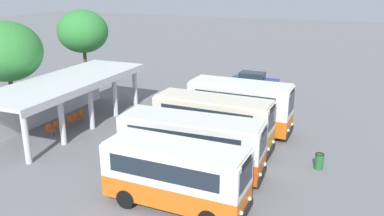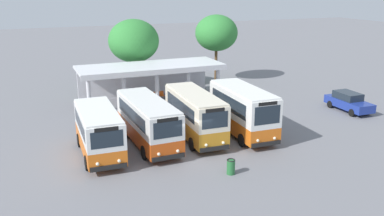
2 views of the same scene
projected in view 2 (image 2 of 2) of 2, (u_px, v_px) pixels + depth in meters
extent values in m
plane|color=slate|center=(188.00, 154.00, 27.31)|extent=(180.00, 180.00, 0.00)
cylinder|color=black|center=(123.00, 158.00, 25.63)|extent=(0.25, 0.91, 0.90)
cylinder|color=black|center=(87.00, 163.00, 24.91)|extent=(0.25, 0.91, 0.90)
cylinder|color=black|center=(111.00, 136.00, 29.26)|extent=(0.25, 0.91, 0.90)
cylinder|color=black|center=(79.00, 140.00, 28.54)|extent=(0.25, 0.91, 0.90)
cube|color=orange|center=(99.00, 142.00, 26.96)|extent=(2.43, 6.58, 1.03)
cube|color=white|center=(98.00, 123.00, 26.60)|extent=(2.43, 6.58, 1.51)
cube|color=white|center=(97.00, 111.00, 26.37)|extent=(2.35, 6.38, 0.12)
cube|color=black|center=(109.00, 168.00, 24.11)|extent=(2.13, 0.16, 0.28)
cube|color=#1E2833|center=(107.00, 139.00, 23.67)|extent=(1.84, 0.10, 0.98)
cube|color=black|center=(106.00, 129.00, 23.51)|extent=(1.34, 0.09, 0.24)
cube|color=#1E2833|center=(115.00, 120.00, 27.05)|extent=(0.19, 5.21, 0.83)
cube|color=#1E2833|center=(80.00, 124.00, 26.30)|extent=(0.19, 5.21, 0.83)
sphere|color=#EAEACC|center=(119.00, 161.00, 24.24)|extent=(0.20, 0.20, 0.20)
sphere|color=#EAEACC|center=(98.00, 164.00, 23.82)|extent=(0.20, 0.20, 0.20)
cylinder|color=black|center=(176.00, 147.00, 27.26)|extent=(0.25, 0.91, 0.90)
cylinder|color=black|center=(144.00, 153.00, 26.43)|extent=(0.25, 0.91, 0.90)
cylinder|color=black|center=(152.00, 126.00, 31.43)|extent=(0.25, 0.91, 0.90)
cylinder|color=black|center=(124.00, 130.00, 30.60)|extent=(0.25, 0.91, 0.90)
cube|color=#D14C14|center=(148.00, 132.00, 28.80)|extent=(2.44, 7.73, 1.07)
cube|color=silver|center=(148.00, 113.00, 28.43)|extent=(2.44, 7.73, 1.56)
cube|color=silver|center=(147.00, 101.00, 28.19)|extent=(2.37, 7.50, 0.12)
cube|color=black|center=(169.00, 157.00, 25.52)|extent=(2.11, 0.16, 0.28)
cube|color=#1E2833|center=(168.00, 130.00, 25.07)|extent=(1.82, 0.10, 1.02)
cube|color=black|center=(168.00, 120.00, 24.89)|extent=(1.34, 0.09, 0.24)
cube|color=#1E2833|center=(163.00, 110.00, 28.93)|extent=(0.21, 6.13, 0.86)
cube|color=#1E2833|center=(131.00, 114.00, 28.07)|extent=(0.21, 6.13, 0.86)
sphere|color=#EAEACC|center=(178.00, 151.00, 25.68)|extent=(0.20, 0.20, 0.20)
sphere|color=#EAEACC|center=(159.00, 154.00, 25.21)|extent=(0.20, 0.20, 0.20)
cylinder|color=black|center=(221.00, 140.00, 28.51)|extent=(0.25, 0.91, 0.90)
cylinder|color=black|center=(192.00, 144.00, 27.83)|extent=(0.25, 0.91, 0.90)
cylinder|color=black|center=(197.00, 121.00, 32.51)|extent=(0.25, 0.91, 0.90)
cylinder|color=black|center=(172.00, 124.00, 31.83)|extent=(0.25, 0.91, 0.90)
cube|color=orange|center=(195.00, 125.00, 30.02)|extent=(2.39, 7.23, 1.16)
cube|color=beige|center=(195.00, 106.00, 29.63)|extent=(2.39, 7.23, 1.63)
cube|color=beige|center=(195.00, 94.00, 29.38)|extent=(2.32, 7.02, 0.12)
cube|color=black|center=(215.00, 149.00, 26.90)|extent=(2.04, 0.17, 0.28)
cube|color=#1E2833|center=(215.00, 120.00, 26.41)|extent=(1.76, 0.11, 1.06)
cube|color=black|center=(215.00, 110.00, 26.23)|extent=(1.29, 0.10, 0.24)
cube|color=#1E2833|center=(208.00, 104.00, 30.06)|extent=(0.24, 5.73, 0.89)
cube|color=#1E2833|center=(180.00, 106.00, 29.35)|extent=(0.24, 5.73, 0.89)
sphere|color=#EAEACC|center=(223.00, 143.00, 27.02)|extent=(0.20, 0.20, 0.20)
sphere|color=#EAEACC|center=(206.00, 145.00, 26.62)|extent=(0.20, 0.20, 0.20)
cylinder|color=black|center=(270.00, 136.00, 29.25)|extent=(0.25, 0.91, 0.90)
cylinder|color=black|center=(242.00, 140.00, 28.52)|extent=(0.25, 0.91, 0.90)
cylinder|color=black|center=(242.00, 119.00, 33.05)|extent=(0.25, 0.91, 0.90)
cylinder|color=black|center=(217.00, 122.00, 32.32)|extent=(0.25, 0.91, 0.90)
cube|color=orange|center=(242.00, 122.00, 30.65)|extent=(2.47, 6.89, 1.10)
cube|color=white|center=(243.00, 103.00, 30.23)|extent=(2.47, 6.89, 1.89)
cube|color=white|center=(243.00, 89.00, 29.95)|extent=(2.40, 6.69, 0.12)
cube|color=black|center=(266.00, 144.00, 27.67)|extent=(2.15, 0.17, 0.28)
cube|color=#1E2833|center=(267.00, 115.00, 27.16)|extent=(1.86, 0.11, 1.23)
cube|color=black|center=(268.00, 104.00, 26.95)|extent=(1.36, 0.09, 0.24)
cube|color=#1E2833|center=(256.00, 100.00, 30.69)|extent=(0.21, 5.46, 1.04)
cube|color=#1E2833|center=(228.00, 103.00, 29.93)|extent=(0.21, 5.46, 1.04)
sphere|color=#EAEACC|center=(275.00, 138.00, 27.81)|extent=(0.20, 0.20, 0.20)
sphere|color=#EAEACC|center=(258.00, 141.00, 27.39)|extent=(0.20, 0.20, 0.20)
cylinder|color=black|center=(368.00, 111.00, 35.64)|extent=(0.19, 0.64, 0.64)
cylinder|color=black|center=(352.00, 113.00, 35.06)|extent=(0.19, 0.64, 0.64)
cylinder|color=black|center=(345.00, 102.00, 38.11)|extent=(0.19, 0.64, 0.64)
cylinder|color=black|center=(330.00, 104.00, 37.53)|extent=(0.19, 0.64, 0.64)
cube|color=navy|center=(349.00, 104.00, 36.48)|extent=(1.84, 4.49, 0.70)
cube|color=#1E2833|center=(348.00, 96.00, 36.50)|extent=(1.54, 2.34, 0.60)
cylinder|color=silver|center=(89.00, 95.00, 35.66)|extent=(0.36, 0.36, 3.20)
cylinder|color=silver|center=(124.00, 91.00, 36.76)|extent=(0.36, 0.36, 3.20)
cylinder|color=silver|center=(157.00, 88.00, 37.86)|extent=(0.36, 0.36, 3.20)
cylinder|color=silver|center=(188.00, 85.00, 38.95)|extent=(0.36, 0.36, 3.20)
cylinder|color=silver|center=(218.00, 83.00, 40.05)|extent=(0.36, 0.36, 3.20)
cube|color=silver|center=(145.00, 79.00, 41.38)|extent=(12.84, 0.20, 3.20)
cube|color=silver|center=(150.00, 66.00, 39.05)|extent=(13.34, 4.87, 0.20)
cube|color=silver|center=(158.00, 73.00, 37.00)|extent=(13.34, 0.10, 0.28)
cylinder|color=slate|center=(130.00, 102.00, 38.74)|extent=(0.03, 0.03, 0.44)
cylinder|color=slate|center=(127.00, 102.00, 38.60)|extent=(0.03, 0.03, 0.44)
cylinder|color=slate|center=(129.00, 101.00, 39.05)|extent=(0.03, 0.03, 0.44)
cylinder|color=slate|center=(126.00, 101.00, 38.91)|extent=(0.03, 0.03, 0.44)
cube|color=#D85919|center=(128.00, 99.00, 38.76)|extent=(0.45, 0.45, 0.04)
cube|color=#D85919|center=(127.00, 96.00, 38.88)|extent=(0.44, 0.05, 0.40)
cylinder|color=slate|center=(137.00, 101.00, 38.94)|extent=(0.03, 0.03, 0.44)
cylinder|color=slate|center=(134.00, 101.00, 38.80)|extent=(0.03, 0.03, 0.44)
cylinder|color=slate|center=(136.00, 100.00, 39.25)|extent=(0.03, 0.03, 0.44)
cylinder|color=slate|center=(133.00, 101.00, 39.11)|extent=(0.03, 0.03, 0.44)
cube|color=#D85919|center=(135.00, 98.00, 38.96)|extent=(0.45, 0.45, 0.04)
cube|color=#D85919|center=(134.00, 96.00, 39.08)|extent=(0.44, 0.05, 0.40)
cylinder|color=slate|center=(144.00, 100.00, 39.20)|extent=(0.03, 0.03, 0.44)
cylinder|color=slate|center=(141.00, 101.00, 39.06)|extent=(0.03, 0.03, 0.44)
cylinder|color=slate|center=(143.00, 99.00, 39.51)|extent=(0.03, 0.03, 0.44)
cylinder|color=slate|center=(140.00, 100.00, 39.37)|extent=(0.03, 0.03, 0.44)
cube|color=#D85919|center=(142.00, 98.00, 39.22)|extent=(0.45, 0.45, 0.04)
cube|color=#D85919|center=(141.00, 95.00, 39.34)|extent=(0.44, 0.05, 0.40)
cylinder|color=slate|center=(151.00, 100.00, 39.36)|extent=(0.03, 0.03, 0.44)
cylinder|color=slate|center=(148.00, 100.00, 39.22)|extent=(0.03, 0.03, 0.44)
cylinder|color=slate|center=(150.00, 99.00, 39.67)|extent=(0.03, 0.03, 0.44)
cylinder|color=slate|center=(147.00, 99.00, 39.53)|extent=(0.03, 0.03, 0.44)
cube|color=#D85919|center=(149.00, 97.00, 39.38)|extent=(0.45, 0.45, 0.04)
cube|color=#D85919|center=(148.00, 95.00, 39.49)|extent=(0.44, 0.05, 0.40)
cylinder|color=slate|center=(158.00, 99.00, 39.63)|extent=(0.03, 0.03, 0.44)
cylinder|color=slate|center=(154.00, 99.00, 39.49)|extent=(0.03, 0.03, 0.44)
cylinder|color=slate|center=(157.00, 98.00, 39.93)|extent=(0.03, 0.03, 0.44)
cylinder|color=slate|center=(153.00, 99.00, 39.80)|extent=(0.03, 0.03, 0.44)
cube|color=#D85919|center=(156.00, 96.00, 39.64)|extent=(0.45, 0.45, 0.04)
cube|color=#D85919|center=(155.00, 94.00, 39.76)|extent=(0.44, 0.05, 0.40)
cylinder|color=slate|center=(165.00, 98.00, 39.90)|extent=(0.03, 0.03, 0.44)
cylinder|color=slate|center=(161.00, 99.00, 39.76)|extent=(0.03, 0.03, 0.44)
cylinder|color=slate|center=(163.00, 97.00, 40.21)|extent=(0.03, 0.03, 0.44)
cylinder|color=slate|center=(160.00, 98.00, 40.07)|extent=(0.03, 0.03, 0.44)
cube|color=#D85919|center=(162.00, 96.00, 39.92)|extent=(0.45, 0.45, 0.04)
cube|color=#D85919|center=(161.00, 93.00, 40.04)|extent=(0.44, 0.05, 0.40)
cylinder|color=brown|center=(135.00, 74.00, 43.95)|extent=(0.32, 0.32, 3.10)
ellipsoid|color=#338438|center=(134.00, 41.00, 42.97)|extent=(5.14, 5.14, 4.37)
cylinder|color=brown|center=(216.00, 65.00, 47.67)|extent=(0.32, 0.32, 3.64)
ellipsoid|color=#338438|center=(216.00, 33.00, 46.66)|extent=(4.69, 4.69, 3.99)
cylinder|color=#266633|center=(231.00, 167.00, 24.39)|extent=(0.48, 0.48, 0.85)
torus|color=black|center=(231.00, 160.00, 24.27)|extent=(0.49, 0.49, 0.06)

